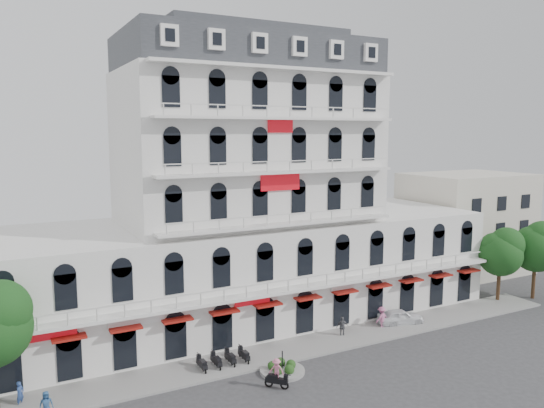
{
  "coord_description": "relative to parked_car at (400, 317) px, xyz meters",
  "views": [
    {
      "loc": [
        -20.16,
        -25.26,
        16.93
      ],
      "look_at": [
        -1.73,
        10.0,
        11.53
      ],
      "focal_mm": 35.0,
      "sensor_mm": 36.0,
      "label": 1
    }
  ],
  "objects": [
    {
      "name": "parked_scooter_row",
      "position": [
        -17.22,
        -0.7,
        -0.7
      ],
      "size": [
        4.4,
        1.8,
        1.1
      ],
      "primitive_type": null,
      "color": "black",
      "rests_on": "ground"
    },
    {
      "name": "rider_center",
      "position": [
        -15.32,
        -5.35,
        0.39
      ],
      "size": [
        1.3,
        1.32,
        2.08
      ],
      "rotation": [
        0.0,
        0.0,
        5.48
      ],
      "color": "black",
      "rests_on": "ground"
    },
    {
      "name": "pedestrian_far",
      "position": [
        -30.55,
        0.0,
        0.1
      ],
      "size": [
        0.67,
        0.69,
        1.6
      ],
      "primitive_type": "imported",
      "rotation": [
        0.0,
        0.0,
        0.84
      ],
      "color": "navy",
      "rests_on": "ground"
    },
    {
      "name": "pedestrian_right",
      "position": [
        -2.11,
        0.0,
        0.27
      ],
      "size": [
        1.36,
        0.94,
        1.94
      ],
      "primitive_type": "imported",
      "rotation": [
        0.0,
        0.0,
        3.33
      ],
      "color": "#CB6B9B",
      "rests_on": "ground"
    },
    {
      "name": "tree_east_outer",
      "position": [
        17.18,
        -0.52,
        4.85
      ],
      "size": [
        4.65,
        4.65,
        8.05
      ],
      "color": "#382314",
      "rests_on": "ground"
    },
    {
      "name": "parked_car",
      "position": [
        0.0,
        0.0,
        0.0
      ],
      "size": [
        4.37,
        2.62,
        1.39
      ],
      "primitive_type": "imported",
      "rotation": [
        0.0,
        0.0,
        1.32
      ],
      "color": "white",
      "rests_on": "ground"
    },
    {
      "name": "traffic_island",
      "position": [
        -13.87,
        -3.5,
        -0.44
      ],
      "size": [
        3.2,
        3.2,
        1.6
      ],
      "color": "gray",
      "rests_on": "ground"
    },
    {
      "name": "pedestrian_left",
      "position": [
        -29.23,
        -2.17,
        0.12
      ],
      "size": [
        0.81,
        0.54,
        1.62
      ],
      "primitive_type": "imported",
      "rotation": [
        0.0,
        0.0,
        -0.03
      ],
      "color": "#294F7D",
      "rests_on": "ground"
    },
    {
      "name": "main_building",
      "position": [
        -10.87,
        8.5,
        9.26
      ],
      "size": [
        45.0,
        15.0,
        25.8
      ],
      "color": "silver",
      "rests_on": "ground"
    },
    {
      "name": "sidewalk",
      "position": [
        -10.87,
        -0.5,
        -0.62
      ],
      "size": [
        53.0,
        4.0,
        0.16
      ],
      "primitive_type": "cube",
      "color": "gray",
      "rests_on": "ground"
    },
    {
      "name": "ground",
      "position": [
        -10.87,
        -9.5,
        -0.7
      ],
      "size": [
        120.0,
        120.0,
        0.0
      ],
      "primitive_type": "plane",
      "color": "#38383A",
      "rests_on": "ground"
    },
    {
      "name": "tree_east_inner",
      "position": [
        13.18,
        0.48,
        4.52
      ],
      "size": [
        4.4,
        4.37,
        7.57
      ],
      "color": "#382314",
      "rests_on": "ground"
    },
    {
      "name": "flank_building_east",
      "position": [
        19.13,
        10.5,
        5.3
      ],
      "size": [
        14.0,
        10.0,
        12.0
      ],
      "primitive_type": "cube",
      "color": "beige",
      "rests_on": "ground"
    },
    {
      "name": "pedestrian_mid",
      "position": [
        -6.25,
        0.0,
        0.18
      ],
      "size": [
        1.11,
        0.7,
        1.75
      ],
      "primitive_type": "imported",
      "rotation": [
        0.0,
        0.0,
        2.85
      ],
      "color": "#4D4E54",
      "rests_on": "ground"
    }
  ]
}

